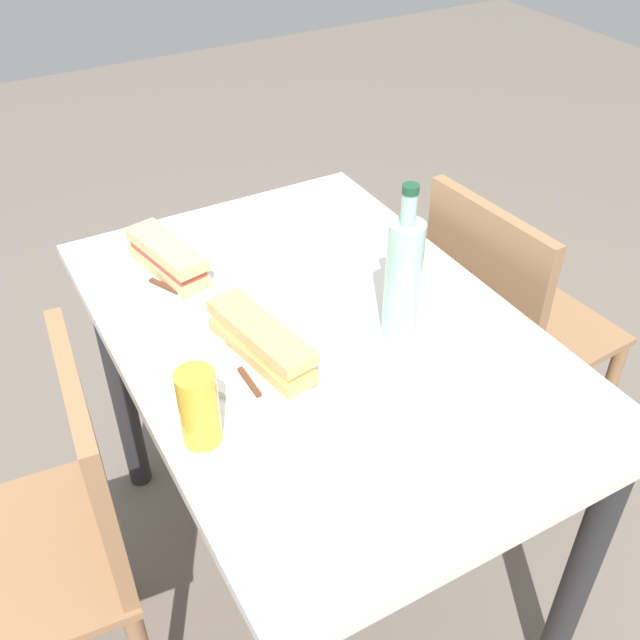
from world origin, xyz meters
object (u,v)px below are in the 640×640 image
knife_near (240,369)px  water_bottle (403,278)px  dining_table (320,378)px  chair_near (503,327)px  plate_near (262,358)px  baguette_sandwich_far (168,257)px  plate_far (170,273)px  knife_far (151,280)px  baguette_sandwich_near (261,341)px  beer_glass (199,407)px  chair_far (54,537)px

knife_near → water_bottle: water_bottle is taller
dining_table → chair_near: (0.07, -0.57, -0.14)m
dining_table → plate_near: (-0.03, 0.14, 0.14)m
plate_near → baguette_sandwich_far: (0.35, 0.05, 0.04)m
plate_far → knife_far: (-0.02, 0.05, 0.01)m
dining_table → baguette_sandwich_far: baguette_sandwich_far is taller
chair_near → plate_far: chair_near is taller
baguette_sandwich_far → water_bottle: water_bottle is taller
knife_near → baguette_sandwich_near: bearing=-68.7°
water_bottle → beer_glass: size_ratio=2.25×
chair_far → chair_near: size_ratio=1.00×
knife_far → baguette_sandwich_near: bearing=-162.9°
chair_far → plate_far: bearing=-50.0°
chair_near → plate_near: 0.77m
plate_near → water_bottle: size_ratio=0.75×
plate_far → plate_near: bearing=-171.4°
knife_near → chair_far: bearing=83.1°
knife_far → beer_glass: size_ratio=1.19×
knife_far → plate_far: bearing=-66.2°
chair_near → beer_glass: 0.97m
knife_far → water_bottle: 0.54m
water_bottle → plate_near: bearing=78.9°
baguette_sandwich_far → chair_near: bearing=-107.3°
plate_near → baguette_sandwich_near: size_ratio=0.91×
baguette_sandwich_near → knife_near: bearing=111.3°
chair_far → baguette_sandwich_far: (0.32, -0.38, 0.32)m
baguette_sandwich_near → knife_near: (-0.02, 0.05, -0.03)m
plate_near → beer_glass: bearing=126.8°
chair_far → baguette_sandwich_far: size_ratio=3.80×
knife_far → chair_far: bearing=131.8°
chair_far → knife_far: bearing=-48.2°
baguette_sandwich_near → baguette_sandwich_far: bearing=8.6°
chair_near → knife_near: size_ratio=4.89×
chair_near → baguette_sandwich_near: bearing=98.5°
beer_glass → dining_table: bearing=-62.7°
chair_far → baguette_sandwich_far: 0.59m
chair_far → plate_near: chair_far is taller
knife_near → chair_near: bearing=-80.6°
baguette_sandwich_near → water_bottle: bearing=-101.1°
baguette_sandwich_near → beer_glass: size_ratio=1.84×
baguette_sandwich_near → knife_far: (0.32, 0.10, -0.03)m
chair_far → knife_near: (-0.05, -0.38, 0.29)m
chair_near → knife_far: bearing=75.0°
plate_near → beer_glass: 0.22m
plate_far → baguette_sandwich_far: bearing=180.0°
dining_table → plate_near: plate_near is taller
chair_far → knife_near: 0.48m
chair_near → plate_near: bearing=98.5°
chair_near → knife_near: chair_near is taller
baguette_sandwich_near → plate_far: baguette_sandwich_near is taller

